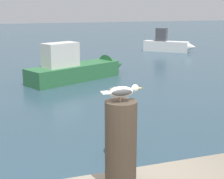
# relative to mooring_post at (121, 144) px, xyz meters

# --- Properties ---
(mooring_post) EXTENTS (0.30, 0.30, 0.83)m
(mooring_post) POSITION_rel_mooring_post_xyz_m (0.00, 0.00, 0.00)
(mooring_post) COLOR #382D23
(mooring_post) RESTS_ON harbor_quay
(seagull) EXTENTS (0.39, 0.15, 0.14)m
(seagull) POSITION_rel_mooring_post_xyz_m (0.01, -0.00, 0.51)
(seagull) COLOR tan
(seagull) RESTS_ON mooring_post
(boat_green) EXTENTS (4.97, 3.13, 1.79)m
(boat_green) POSITION_rel_mooring_post_xyz_m (2.43, 11.34, -1.33)
(boat_green) COLOR #2D6B3D
(boat_green) RESTS_ON ground_plane
(boat_white) EXTENTS (3.14, 2.85, 1.59)m
(boat_white) POSITION_rel_mooring_post_xyz_m (10.25, 18.20, -1.33)
(boat_white) COLOR silver
(boat_white) RESTS_ON ground_plane
(channel_buoy) EXTENTS (0.56, 0.56, 1.33)m
(channel_buoy) POSITION_rel_mooring_post_xyz_m (1.35, 3.49, -1.34)
(channel_buoy) COLOR green
(channel_buoy) RESTS_ON ground_plane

